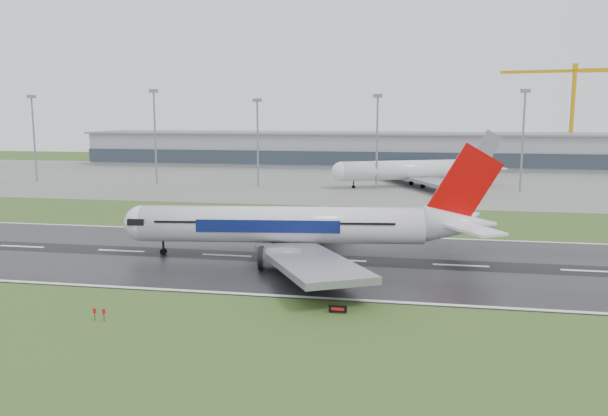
# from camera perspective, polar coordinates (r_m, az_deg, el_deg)

# --- Properties ---
(ground) EXTENTS (520.00, 520.00, 0.00)m
(ground) POSITION_cam_1_polar(r_m,az_deg,el_deg) (108.79, -7.18, -4.44)
(ground) COLOR #304E1C
(ground) RESTS_ON ground
(runway) EXTENTS (400.00, 45.00, 0.10)m
(runway) POSITION_cam_1_polar(r_m,az_deg,el_deg) (108.78, -7.18, -4.41)
(runway) COLOR black
(runway) RESTS_ON ground
(apron) EXTENTS (400.00, 130.00, 0.08)m
(apron) POSITION_cam_1_polar(r_m,az_deg,el_deg) (229.52, 2.23, 2.65)
(apron) COLOR slate
(apron) RESTS_ON ground
(terminal) EXTENTS (240.00, 36.00, 15.00)m
(terminal) POSITION_cam_1_polar(r_m,az_deg,el_deg) (288.21, 3.93, 5.40)
(terminal) COLOR gray
(terminal) RESTS_ON ground
(main_airliner) EXTENTS (71.40, 68.75, 18.97)m
(main_airliner) POSITION_cam_1_polar(r_m,az_deg,el_deg) (105.21, 0.35, 0.49)
(main_airliner) COLOR silver
(main_airliner) RESTS_ON runway
(parked_airliner) EXTENTS (80.92, 78.78, 18.30)m
(parked_airliner) POSITION_cam_1_polar(r_m,az_deg,el_deg) (210.30, 10.39, 4.46)
(parked_airliner) COLOR silver
(parked_airliner) RESTS_ON apron
(tower_crane) EXTENTS (47.03, 11.48, 46.58)m
(tower_crane) POSITION_cam_1_polar(r_m,az_deg,el_deg) (308.90, 23.68, 7.84)
(tower_crane) COLOR orange
(tower_crane) RESTS_ON ground
(runway_sign) EXTENTS (2.31, 0.56, 1.04)m
(runway_sign) POSITION_cam_1_polar(r_m,az_deg,el_deg) (77.89, 3.16, -9.40)
(runway_sign) COLOR black
(runway_sign) RESTS_ON ground
(floodmast_0) EXTENTS (0.64, 0.64, 29.92)m
(floodmast_0) POSITION_cam_1_polar(r_m,az_deg,el_deg) (242.67, -23.81, 5.78)
(floodmast_0) COLOR gray
(floodmast_0) RESTS_ON ground
(floodmast_1) EXTENTS (0.64, 0.64, 31.66)m
(floodmast_1) POSITION_cam_1_polar(r_m,az_deg,el_deg) (220.00, -13.67, 6.26)
(floodmast_1) COLOR gray
(floodmast_1) RESTS_ON ground
(floodmast_2) EXTENTS (0.64, 0.64, 28.38)m
(floodmast_2) POSITION_cam_1_polar(r_m,az_deg,el_deg) (207.92, -4.33, 5.90)
(floodmast_2) COLOR gray
(floodmast_2) RESTS_ON ground
(floodmast_3) EXTENTS (0.64, 0.64, 29.64)m
(floodmast_3) POSITION_cam_1_polar(r_m,az_deg,el_deg) (201.52, 6.80, 5.95)
(floodmast_3) COLOR gray
(floodmast_3) RESTS_ON ground
(floodmast_4) EXTENTS (0.64, 0.64, 30.92)m
(floodmast_4) POSITION_cam_1_polar(r_m,az_deg,el_deg) (203.74, 19.67, 5.70)
(floodmast_4) COLOR gray
(floodmast_4) RESTS_ON ground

